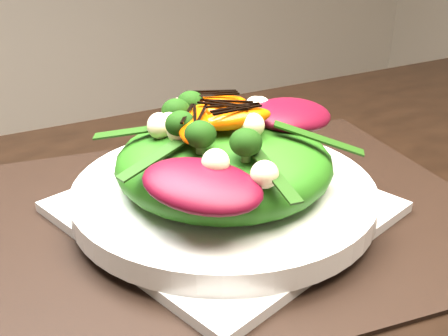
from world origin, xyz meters
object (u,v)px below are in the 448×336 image
salad_bowl (224,193)px  lettuce_mound (224,162)px  plate_base (224,207)px  placemat (224,213)px  orange_segment (218,115)px

salad_bowl → lettuce_mound: 0.03m
salad_bowl → plate_base: bearing=0.0°
lettuce_mound → plate_base: bearing=0.0°
salad_bowl → lettuce_mound: (0.00, 0.00, 0.03)m
plate_base → lettuce_mound: size_ratio=1.28×
placemat → orange_segment: (-0.00, 0.01, 0.09)m
lettuce_mound → orange_segment: orange_segment is taller
plate_base → salad_bowl: 0.01m
placemat → lettuce_mound: size_ratio=2.47×
lettuce_mound → orange_segment: (-0.00, 0.01, 0.04)m
placemat → lettuce_mound: 0.05m
plate_base → orange_segment: bearing=91.0°
salad_bowl → lettuce_mound: bearing=0.0°
placemat → salad_bowl: salad_bowl is taller
plate_base → placemat: bearing=0.0°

